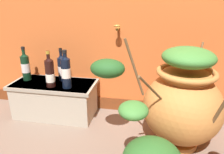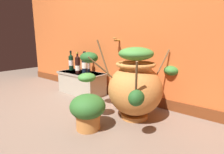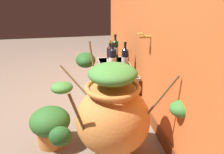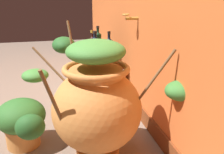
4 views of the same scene
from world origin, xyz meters
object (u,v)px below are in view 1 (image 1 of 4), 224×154
(terracotta_urn, at_px, (182,101))
(wine_bottle_middle, at_px, (66,71))
(wine_bottle_right, at_px, (25,66))
(wine_bottle_left, at_px, (50,72))
(wine_bottle_back, at_px, (62,67))

(terracotta_urn, height_order, wine_bottle_middle, terracotta_urn)
(wine_bottle_middle, distance_m, wine_bottle_right, 0.45)
(wine_bottle_left, xyz_separation_m, wine_bottle_middle, (0.14, 0.00, 0.02))
(wine_bottle_left, xyz_separation_m, wine_bottle_right, (-0.29, 0.11, 0.01))
(terracotta_urn, xyz_separation_m, wine_bottle_right, (-1.35, 0.26, 0.10))
(wine_bottle_middle, bearing_deg, wine_bottle_back, 123.76)
(wine_bottle_left, bearing_deg, wine_bottle_right, 159.36)
(wine_bottle_left, relative_size, wine_bottle_right, 1.00)
(wine_bottle_middle, bearing_deg, terracotta_urn, -9.77)
(wine_bottle_left, xyz_separation_m, wine_bottle_back, (0.04, 0.16, -0.01))
(wine_bottle_left, height_order, wine_bottle_right, same)
(wine_bottle_left, bearing_deg, wine_bottle_middle, 1.30)
(terracotta_urn, relative_size, wine_bottle_middle, 3.17)
(wine_bottle_middle, height_order, wine_bottle_right, wine_bottle_middle)
(wine_bottle_back, bearing_deg, wine_bottle_middle, -56.24)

